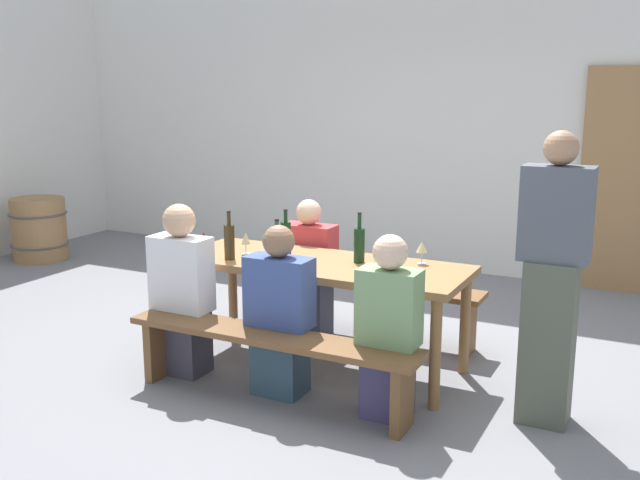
{
  "coord_description": "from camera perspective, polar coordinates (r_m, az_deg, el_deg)",
  "views": [
    {
      "loc": [
        2.17,
        -4.29,
        1.94
      ],
      "look_at": [
        0.0,
        0.0,
        0.9
      ],
      "focal_mm": 40.76,
      "sensor_mm": 36.0,
      "label": 1
    }
  ],
  "objects": [
    {
      "name": "ground_plane",
      "position": [
        5.19,
        -0.0,
        -9.77
      ],
      "size": [
        24.0,
        24.0,
        0.0
      ],
      "primitive_type": "plane",
      "color": "slate"
    },
    {
      "name": "back_wall",
      "position": [
        7.71,
        10.6,
        9.47
      ],
      "size": [
        14.0,
        0.2,
        3.2
      ],
      "primitive_type": "cube",
      "color": "silver",
      "rests_on": "ground"
    },
    {
      "name": "wooden_door",
      "position": [
        7.31,
        23.24,
        4.22
      ],
      "size": [
        0.9,
        0.06,
        2.1
      ],
      "primitive_type": "cube",
      "color": "#9E7247",
      "rests_on": "ground"
    },
    {
      "name": "tasting_table",
      "position": [
        4.97,
        -0.0,
        -2.61
      ],
      "size": [
        2.03,
        0.76,
        0.75
      ],
      "color": "olive",
      "rests_on": "ground"
    },
    {
      "name": "bench_near",
      "position": [
        4.5,
        -3.96,
        -8.46
      ],
      "size": [
        1.93,
        0.3,
        0.45
      ],
      "color": "brown",
      "rests_on": "ground"
    },
    {
      "name": "bench_far",
      "position": [
        5.65,
        3.13,
        -4.11
      ],
      "size": [
        1.93,
        0.3,
        0.45
      ],
      "color": "brown",
      "rests_on": "ground"
    },
    {
      "name": "wine_bottle_0",
      "position": [
        5.06,
        -2.7,
        0.11
      ],
      "size": [
        0.07,
        0.07,
        0.34
      ],
      "color": "#143319",
      "rests_on": "tasting_table"
    },
    {
      "name": "wine_bottle_1",
      "position": [
        4.89,
        -3.39,
        -0.5
      ],
      "size": [
        0.08,
        0.08,
        0.3
      ],
      "color": "#234C2D",
      "rests_on": "tasting_table"
    },
    {
      "name": "wine_bottle_2",
      "position": [
        5.02,
        -7.13,
        -0.08
      ],
      "size": [
        0.07,
        0.07,
        0.34
      ],
      "color": "#332814",
      "rests_on": "tasting_table"
    },
    {
      "name": "wine_bottle_3",
      "position": [
        4.91,
        3.1,
        -0.33
      ],
      "size": [
        0.07,
        0.07,
        0.35
      ],
      "color": "#143319",
      "rests_on": "tasting_table"
    },
    {
      "name": "wine_glass_0",
      "position": [
        4.91,
        8.0,
        -0.61
      ],
      "size": [
        0.08,
        0.08,
        0.16
      ],
      "color": "silver",
      "rests_on": "tasting_table"
    },
    {
      "name": "wine_glass_1",
      "position": [
        5.16,
        -5.86,
        0.08
      ],
      "size": [
        0.06,
        0.06,
        0.16
      ],
      "color": "silver",
      "rests_on": "tasting_table"
    },
    {
      "name": "wine_glass_2",
      "position": [
        5.19,
        -9.11,
        0.09
      ],
      "size": [
        0.07,
        0.07,
        0.16
      ],
      "color": "silver",
      "rests_on": "tasting_table"
    },
    {
      "name": "seated_guest_near_0",
      "position": [
        4.97,
        -10.78,
        -4.17
      ],
      "size": [
        0.41,
        0.24,
        1.17
      ],
      "rotation": [
        0.0,
        0.0,
        1.57
      ],
      "color": "#3A3744",
      "rests_on": "ground"
    },
    {
      "name": "seated_guest_near_1",
      "position": [
        4.58,
        -3.19,
        -5.99
      ],
      "size": [
        0.42,
        0.24,
        1.09
      ],
      "rotation": [
        0.0,
        0.0,
        1.57
      ],
      "color": "#2F4557",
      "rests_on": "ground"
    },
    {
      "name": "seated_guest_near_2",
      "position": [
        4.27,
        5.41,
        -7.16
      ],
      "size": [
        0.36,
        0.24,
        1.1
      ],
      "rotation": [
        0.0,
        0.0,
        1.57
      ],
      "color": "#423C68",
      "rests_on": "ground"
    },
    {
      "name": "seated_guest_far_0",
      "position": [
        5.63,
        -0.87,
        -2.58
      ],
      "size": [
        0.42,
        0.24,
        1.08
      ],
      "rotation": [
        0.0,
        0.0,
        -1.57
      ],
      "color": "#3E445A",
      "rests_on": "ground"
    },
    {
      "name": "standing_host",
      "position": [
        4.31,
        17.71,
        -3.46
      ],
      "size": [
        0.38,
        0.24,
        1.69
      ],
      "rotation": [
        0.0,
        0.0,
        3.14
      ],
      "color": "#4C5244",
      "rests_on": "ground"
    },
    {
      "name": "wine_barrel",
      "position": [
        8.71,
        -21.2,
        0.83
      ],
      "size": [
        0.63,
        0.63,
        0.69
      ],
      "color": "#9E7247",
      "rests_on": "ground"
    }
  ]
}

